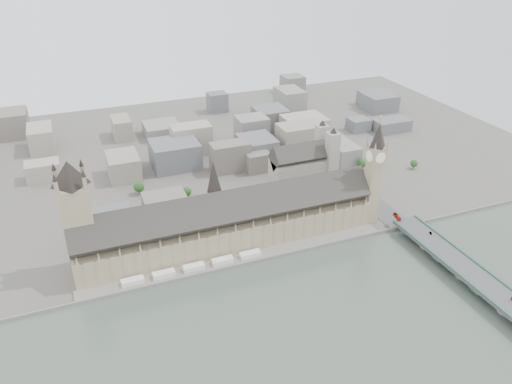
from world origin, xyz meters
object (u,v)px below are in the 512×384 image
object	(u,v)px
palace_of_westminster	(229,223)
victoria_tower	(77,213)
red_bus_north	(397,217)
westminster_bridge	(457,267)
car_silver	(431,233)
westminster_abbey	(304,166)
elizabeth_tower	(375,167)

from	to	relation	value
palace_of_westminster	victoria_tower	distance (m)	126.41
red_bus_north	westminster_bridge	bearing A→B (deg)	-77.42
palace_of_westminster	car_silver	size ratio (longest dim) A/B	69.06
victoria_tower	car_silver	size ratio (longest dim) A/B	26.06
westminster_abbey	red_bus_north	bearing A→B (deg)	-67.13
elizabeth_tower	westminster_abbey	world-z (taller)	elizabeth_tower
westminster_bridge	red_bus_north	xyz separation A→B (m)	(-6.15, 75.99, 6.75)
elizabeth_tower	westminster_abbey	size ratio (longest dim) A/B	1.58
westminster_bridge	red_bus_north	bearing A→B (deg)	94.63
car_silver	red_bus_north	bearing A→B (deg)	132.35
westminster_bridge	victoria_tower	bearing A→B (deg)	158.22
palace_of_westminster	elizabeth_tower	world-z (taller)	elizabeth_tower
victoria_tower	palace_of_westminster	bearing A→B (deg)	-2.96
westminster_abbey	red_bus_north	world-z (taller)	westminster_abbey
elizabeth_tower	westminster_bridge	world-z (taller)	elizabeth_tower
palace_of_westminster	elizabeth_tower	distance (m)	142.94
victoria_tower	westminster_bridge	xyz separation A→B (m)	(284.00, -113.50, -50.08)
palace_of_westminster	red_bus_north	distance (m)	159.31
westminster_bridge	car_silver	distance (m)	43.41
car_silver	victoria_tower	bearing A→B (deg)	-171.47
westminster_abbey	palace_of_westminster	bearing A→B (deg)	-145.83
elizabeth_tower	car_silver	size ratio (longest dim) A/B	28.01
westminster_bridge	red_bus_north	distance (m)	76.54
victoria_tower	westminster_bridge	size ratio (longest dim) A/B	0.31
westminster_bridge	palace_of_westminster	bearing A→B (deg)	146.51
westminster_bridge	westminster_abbey	xyz separation A→B (m)	(-51.08, 182.50, 19.96)
red_bus_north	car_silver	bearing A→B (deg)	-61.96
palace_of_westminster	car_silver	xyz separation A→B (m)	(168.06, -64.61, -11.82)
victoria_tower	westminster_bridge	world-z (taller)	victoria_tower
westminster_bridge	car_silver	bearing A→B (deg)	81.90
elizabeth_tower	victoria_tower	size ratio (longest dim) A/B	1.07
palace_of_westminster	westminster_bridge	xyz separation A→B (m)	(162.00, -107.20, -17.58)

